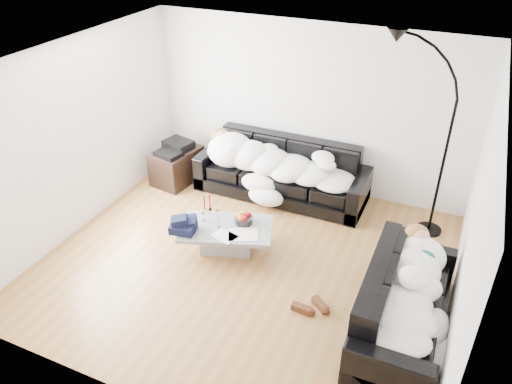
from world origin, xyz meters
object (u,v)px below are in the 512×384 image
at_px(fruit_bowl, 244,218).
at_px(stereo, 175,147).
at_px(wine_glass_a, 217,212).
at_px(shoes, 310,306).
at_px(sofa_back, 281,170).
at_px(candle_right, 210,203).
at_px(coffee_table, 226,238).
at_px(floor_lamp, 445,155).
at_px(sleeper_right, 409,286).
at_px(wine_glass_b, 204,215).
at_px(candle_left, 204,203).
at_px(av_cabinet, 177,166).
at_px(sofa_right, 406,302).
at_px(sleeper_back, 281,160).
at_px(wine_glass_c, 219,222).

xyz_separation_m(fruit_bowl, stereo, (-1.74, 1.12, 0.19)).
xyz_separation_m(wine_glass_a, shoes, (1.60, -0.78, -0.39)).
xyz_separation_m(sofa_back, candle_right, (-0.54, -1.32, 0.04)).
xyz_separation_m(coffee_table, floor_lamp, (2.43, 1.53, 1.03)).
bearing_deg(sleeper_right, wine_glass_b, 79.14).
relative_size(coffee_table, stereo, 2.73).
height_order(wine_glass_b, stereo, stereo).
height_order(wine_glass_b, candle_left, candle_left).
xyz_separation_m(fruit_bowl, wine_glass_b, (-0.51, -0.17, 0.01)).
bearing_deg(wine_glass_b, av_cabinet, 133.64).
height_order(wine_glass_a, stereo, stereo).
xyz_separation_m(sleeper_right, candle_right, (-2.78, 0.78, -0.16)).
height_order(av_cabinet, floor_lamp, floor_lamp).
relative_size(sleeper_right, wine_glass_a, 9.61).
height_order(fruit_bowl, candle_right, candle_right).
relative_size(sofa_right, coffee_table, 1.66).
distance_m(coffee_table, fruit_bowl, 0.36).
xyz_separation_m(sofa_back, candle_left, (-0.59, -1.37, 0.05)).
xyz_separation_m(candle_right, stereo, (-1.18, 1.03, 0.14)).
distance_m(wine_glass_a, av_cabinet, 1.79).
xyz_separation_m(candle_right, av_cabinet, (-1.18, 1.03, -0.20)).
bearing_deg(candle_right, fruit_bowl, -8.61).
height_order(sofa_back, candle_left, sofa_back).
distance_m(candle_left, shoes, 2.07).
distance_m(sofa_back, floor_lamp, 2.41).
height_order(candle_right, shoes, candle_right).
bearing_deg(candle_right, stereo, 138.87).
relative_size(wine_glass_b, shoes, 0.44).
height_order(wine_glass_a, candle_left, candle_left).
bearing_deg(floor_lamp, sleeper_back, 168.67).
bearing_deg(shoes, coffee_table, 171.70).
relative_size(candle_left, shoes, 0.63).
relative_size(candle_left, av_cabinet, 0.32).
bearing_deg(coffee_table, floor_lamp, 32.24).
height_order(coffee_table, stereo, stereo).
xyz_separation_m(sofa_right, floor_lamp, (0.03, 2.04, 0.80)).
relative_size(sofa_back, sleeper_back, 1.18).
relative_size(sleeper_right, wine_glass_b, 9.64).
xyz_separation_m(sofa_right, av_cabinet, (-3.97, 1.82, -0.13)).
bearing_deg(wine_glass_a, fruit_bowl, 5.51).
bearing_deg(floor_lamp, candle_left, -166.59).
xyz_separation_m(wine_glass_b, candle_left, (-0.10, 0.21, 0.04)).
bearing_deg(wine_glass_a, sleeper_right, -14.23).
height_order(sofa_right, wine_glass_a, sofa_right).
height_order(sofa_right, stereo, sofa_right).
distance_m(wine_glass_b, candle_right, 0.26).
xyz_separation_m(sofa_back, fruit_bowl, (0.02, -1.40, -0.01)).
bearing_deg(floor_lamp, wine_glass_c, -159.16).
relative_size(sleeper_back, candle_left, 8.80).
height_order(sofa_back, wine_glass_a, sofa_back).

